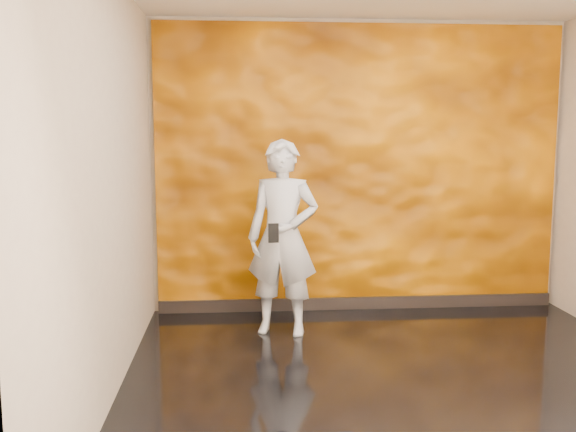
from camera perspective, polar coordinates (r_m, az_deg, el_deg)
name	(u,v)px	position (r m, az deg, el deg)	size (l,w,h in m)	color
room	(415,184)	(4.35, 11.23, 2.83)	(4.02, 4.02, 2.81)	black
feature_wall	(359,169)	(6.26, 6.35, 4.15)	(3.90, 0.06, 2.75)	orange
baseboard	(358,303)	(6.43, 6.25, -7.69)	(3.90, 0.04, 0.12)	black
man	(283,237)	(5.51, -0.47, -1.92)	(0.61, 0.40, 1.68)	#91949E
phone	(273,233)	(5.27, -1.30, -1.53)	(0.09, 0.02, 0.16)	black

